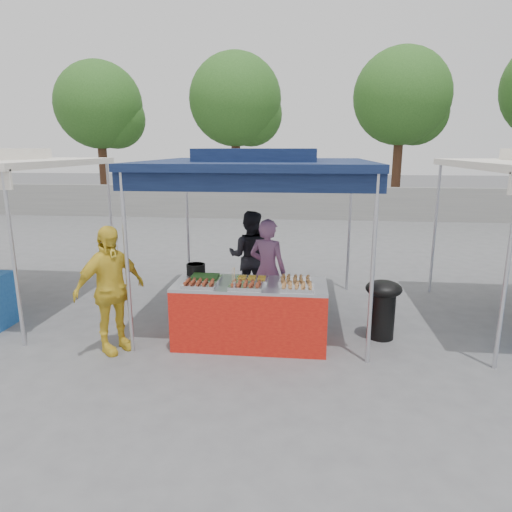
# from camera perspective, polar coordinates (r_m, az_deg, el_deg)

# --- Properties ---
(ground_plane) EXTENTS (80.00, 80.00, 0.00)m
(ground_plane) POSITION_cam_1_polar(r_m,az_deg,el_deg) (6.38, -0.59, -10.47)
(ground_plane) COLOR #5E5E60
(back_wall) EXTENTS (40.00, 0.25, 1.20)m
(back_wall) POSITION_cam_1_polar(r_m,az_deg,el_deg) (16.92, 3.81, 6.65)
(back_wall) COLOR gray
(back_wall) RESTS_ON ground_plane
(main_canopy) EXTENTS (3.20, 3.20, 2.57)m
(main_canopy) POSITION_cam_1_polar(r_m,az_deg,el_deg) (6.80, 0.34, 11.61)
(main_canopy) COLOR silver
(main_canopy) RESTS_ON ground_plane
(tree_0) EXTENTS (3.56, 3.51, 6.03)m
(tree_0) POSITION_cam_1_polar(r_m,az_deg,el_deg) (20.62, -18.58, 17.03)
(tree_0) COLOR #44281A
(tree_0) RESTS_ON ground_plane
(tree_1) EXTENTS (3.67, 3.64, 6.25)m
(tree_1) POSITION_cam_1_polar(r_m,az_deg,el_deg) (19.10, -2.12, 18.48)
(tree_1) COLOR #44281A
(tree_1) RESTS_ON ground_plane
(tree_2) EXTENTS (3.72, 3.70, 6.35)m
(tree_2) POSITION_cam_1_polar(r_m,az_deg,el_deg) (19.48, 18.13, 17.97)
(tree_2) COLOR #44281A
(tree_2) RESTS_ON ground_plane
(vendor_table) EXTENTS (2.00, 0.80, 0.85)m
(vendor_table) POSITION_cam_1_polar(r_m,az_deg,el_deg) (6.13, -0.71, -7.21)
(vendor_table) COLOR red
(vendor_table) RESTS_ON ground_plane
(food_tray_fl) EXTENTS (0.42, 0.30, 0.07)m
(food_tray_fl) POSITION_cam_1_polar(r_m,az_deg,el_deg) (5.86, -7.09, -3.54)
(food_tray_fl) COLOR silver
(food_tray_fl) RESTS_ON vendor_table
(food_tray_fm) EXTENTS (0.42, 0.30, 0.07)m
(food_tray_fm) POSITION_cam_1_polar(r_m,az_deg,el_deg) (5.76, -1.29, -3.75)
(food_tray_fm) COLOR silver
(food_tray_fm) RESTS_ON vendor_table
(food_tray_fr) EXTENTS (0.42, 0.30, 0.07)m
(food_tray_fr) POSITION_cam_1_polar(r_m,az_deg,el_deg) (5.72, 5.15, -3.92)
(food_tray_fr) COLOR silver
(food_tray_fr) RESTS_ON vendor_table
(food_tray_bl) EXTENTS (0.42, 0.30, 0.07)m
(food_tray_bl) POSITION_cam_1_polar(r_m,az_deg,el_deg) (6.13, -6.39, -2.76)
(food_tray_bl) COLOR silver
(food_tray_bl) RESTS_ON vendor_table
(food_tray_bm) EXTENTS (0.42, 0.30, 0.07)m
(food_tray_bm) POSITION_cam_1_polar(r_m,az_deg,el_deg) (6.04, -0.52, -2.91)
(food_tray_bm) COLOR silver
(food_tray_bm) RESTS_ON vendor_table
(food_tray_br) EXTENTS (0.42, 0.30, 0.07)m
(food_tray_br) POSITION_cam_1_polar(r_m,az_deg,el_deg) (6.01, 4.91, -3.07)
(food_tray_br) COLOR silver
(food_tray_br) RESTS_ON vendor_table
(cooking_pot) EXTENTS (0.26, 0.26, 0.15)m
(cooking_pot) POSITION_cam_1_polar(r_m,az_deg,el_deg) (6.43, -7.53, -1.65)
(cooking_pot) COLOR black
(cooking_pot) RESTS_ON vendor_table
(skewer_cup) EXTENTS (0.07, 0.07, 0.09)m
(skewer_cup) POSITION_cam_1_polar(r_m,az_deg,el_deg) (5.73, -2.82, -3.73)
(skewer_cup) COLOR silver
(skewer_cup) RESTS_ON vendor_table
(wok_burner) EXTENTS (0.49, 0.49, 0.83)m
(wok_burner) POSITION_cam_1_polar(r_m,az_deg,el_deg) (6.52, 15.56, -5.82)
(wok_burner) COLOR black
(wok_burner) RESTS_ON ground_plane
(crate_left) EXTENTS (0.48, 0.33, 0.29)m
(crate_left) POSITION_cam_1_polar(r_m,az_deg,el_deg) (6.85, -3.61, -7.48)
(crate_left) COLOR #143AAA
(crate_left) RESTS_ON ground_plane
(crate_right) EXTENTS (0.50, 0.35, 0.30)m
(crate_right) POSITION_cam_1_polar(r_m,az_deg,el_deg) (6.81, 2.55, -7.55)
(crate_right) COLOR #143AAA
(crate_right) RESTS_ON ground_plane
(crate_stacked) EXTENTS (0.49, 0.34, 0.29)m
(crate_stacked) POSITION_cam_1_polar(r_m,az_deg,el_deg) (6.71, 2.57, -5.19)
(crate_stacked) COLOR #143AAA
(crate_stacked) RESTS_ON crate_right
(vendor_woman) EXTENTS (0.66, 0.54, 1.57)m
(vendor_woman) POSITION_cam_1_polar(r_m,az_deg,el_deg) (6.84, 1.46, -1.83)
(vendor_woman) COLOR #905B85
(vendor_woman) RESTS_ON ground_plane
(helper_man) EXTENTS (0.80, 0.64, 1.55)m
(helper_man) POSITION_cam_1_polar(r_m,az_deg,el_deg) (7.78, -0.74, -0.02)
(helper_man) COLOR black
(helper_man) RESTS_ON ground_plane
(customer_person) EXTENTS (0.90, 1.02, 1.65)m
(customer_person) POSITION_cam_1_polar(r_m,az_deg,el_deg) (6.08, -17.79, -4.05)
(customer_person) COLOR yellow
(customer_person) RESTS_ON ground_plane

